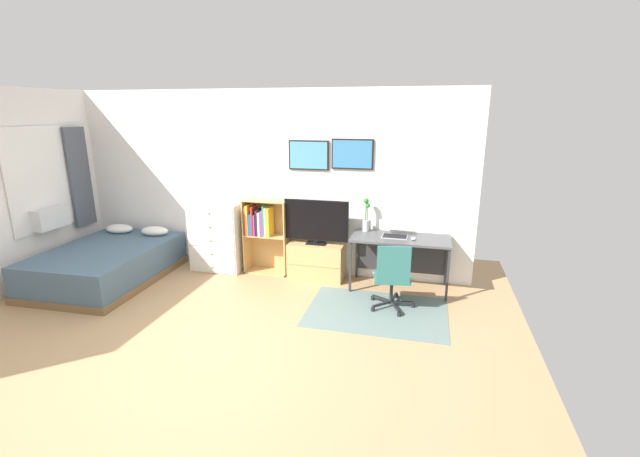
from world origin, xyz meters
TOP-DOWN VIEW (x-y plane):
  - ground_plane at (0.00, 0.00)m, footprint 7.20×7.20m
  - wall_back_with_posters at (0.01, 2.43)m, footprint 6.12×0.09m
  - area_rug at (1.86, 1.26)m, footprint 1.70×1.20m
  - bed at (-2.06, 1.35)m, footprint 1.51×2.08m
  - dresser at (-0.71, 2.15)m, footprint 0.78×0.46m
  - bookshelf at (0.02, 2.22)m, footprint 0.66×0.30m
  - tv_stand at (0.86, 2.17)m, footprint 0.80×0.41m
  - television at (0.86, 2.15)m, footprint 0.94×0.16m
  - desk at (2.06, 2.15)m, footprint 1.33×0.61m
  - office_chair at (2.03, 1.37)m, footprint 0.57×0.58m
  - laptop at (1.98, 2.14)m, footprint 0.35×0.37m
  - computer_mouse at (2.23, 1.99)m, footprint 0.06×0.10m
  - bamboo_vase at (1.56, 2.26)m, footprint 0.10×0.09m

SIDE VIEW (x-z plane):
  - ground_plane at x=0.00m, z-range 0.00..0.00m
  - area_rug at x=1.86m, z-range 0.00..0.01m
  - bed at x=-2.06m, z-range -0.06..0.57m
  - tv_stand at x=0.86m, z-range 0.00..0.53m
  - office_chair at x=2.03m, z-range 0.03..0.89m
  - dresser at x=-0.71m, z-range 0.00..1.06m
  - desk at x=2.06m, z-range 0.24..0.98m
  - bookshelf at x=0.02m, z-range 0.11..1.24m
  - computer_mouse at x=2.23m, z-range 0.74..0.77m
  - laptop at x=1.98m, z-range 0.72..0.88m
  - television at x=0.86m, z-range 0.53..1.18m
  - bamboo_vase at x=1.56m, z-range 0.73..1.21m
  - wall_back_with_posters at x=0.01m, z-range 0.01..2.71m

